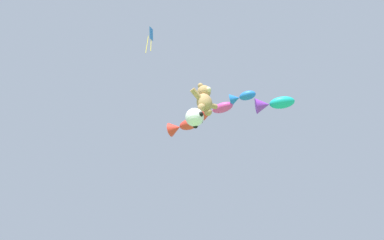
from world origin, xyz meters
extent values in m
ellipsoid|color=tan|center=(-0.03, 4.59, 11.76)|extent=(0.95, 0.81, 1.16)
sphere|color=tan|center=(-0.03, 4.59, 12.62)|extent=(0.79, 0.79, 0.79)
sphere|color=beige|center=(-0.03, 4.25, 12.56)|extent=(0.33, 0.33, 0.33)
sphere|color=tan|center=(-0.32, 4.59, 12.93)|extent=(0.33, 0.33, 0.33)
cylinder|color=tan|center=(-0.72, 4.59, 11.96)|extent=(0.69, 0.31, 0.54)
sphere|color=tan|center=(-0.29, 4.59, 11.21)|extent=(0.43, 0.43, 0.43)
sphere|color=tan|center=(0.25, 4.59, 12.93)|extent=(0.33, 0.33, 0.33)
cylinder|color=tan|center=(0.66, 4.59, 11.96)|extent=(0.69, 0.31, 0.54)
sphere|color=tan|center=(0.23, 4.59, 11.21)|extent=(0.43, 0.43, 0.43)
sphere|color=white|center=(-0.56, 4.85, 10.50)|extent=(0.97, 0.97, 0.97)
sphere|color=black|center=(-0.12, 4.85, 10.50)|extent=(0.27, 0.27, 0.27)
sphere|color=black|center=(-0.66, 5.15, 10.82)|extent=(0.27, 0.27, 0.27)
sphere|color=black|center=(-0.56, 4.40, 10.43)|extent=(0.27, 0.27, 0.27)
sphere|color=black|center=(-0.35, 5.00, 10.14)|extent=(0.27, 0.27, 0.27)
ellipsoid|color=red|center=(1.56, 7.45, 12.81)|extent=(1.24, 1.57, 0.68)
cone|color=red|center=(1.18, 8.45, 12.81)|extent=(1.20, 1.06, 1.00)
sphere|color=black|center=(1.72, 7.04, 12.99)|extent=(0.18, 0.18, 0.18)
ellipsoid|color=#E53F9E|center=(2.53, 5.25, 13.54)|extent=(1.15, 1.58, 0.61)
cone|color=red|center=(2.17, 6.29, 13.54)|extent=(1.11, 1.04, 0.90)
sphere|color=black|center=(2.68, 4.82, 13.70)|extent=(0.16, 0.16, 0.16)
ellipsoid|color=blue|center=(3.12, 3.58, 13.91)|extent=(1.03, 1.25, 0.55)
cone|color=blue|center=(2.79, 4.35, 13.91)|extent=(0.98, 0.87, 0.81)
sphere|color=black|center=(3.26, 3.26, 14.05)|extent=(0.14, 0.14, 0.14)
ellipsoid|color=#19ADB2|center=(4.14, 1.92, 12.80)|extent=(1.50, 1.69, 0.69)
cone|color=purple|center=(3.50, 2.89, 12.80)|extent=(1.30, 1.24, 1.01)
sphere|color=black|center=(4.40, 1.52, 12.98)|extent=(0.18, 0.18, 0.18)
cube|color=blue|center=(-3.45, 5.73, 16.19)|extent=(0.79, 0.67, 1.01)
cylinder|color=yellow|center=(-3.58, 5.75, 14.93)|extent=(0.03, 0.13, 1.88)
cylinder|color=yellow|center=(-3.32, 5.75, 15.13)|extent=(0.03, 0.23, 1.46)
camera|label=1|loc=(-7.69, -2.13, 1.70)|focal=24.00mm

